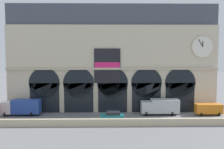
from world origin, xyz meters
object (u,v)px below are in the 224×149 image
(box_truck_west, at_px, (22,107))
(van_east, at_px, (208,109))
(car_center, at_px, (112,115))
(box_truck_mideast, at_px, (160,106))

(box_truck_west, distance_m, van_east, 37.04)
(box_truck_west, height_order, car_center, box_truck_west)
(van_east, bearing_deg, box_truck_west, 179.42)
(car_center, relative_size, box_truck_mideast, 0.59)
(box_truck_mideast, xyz_separation_m, van_east, (9.57, -0.31, -0.45))
(van_east, bearing_deg, box_truck_mideast, 178.13)
(box_truck_west, height_order, van_east, box_truck_west)
(car_center, xyz_separation_m, van_east, (19.21, 3.31, 0.44))
(car_center, bearing_deg, van_east, 9.76)
(box_truck_mideast, bearing_deg, box_truck_west, 179.87)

